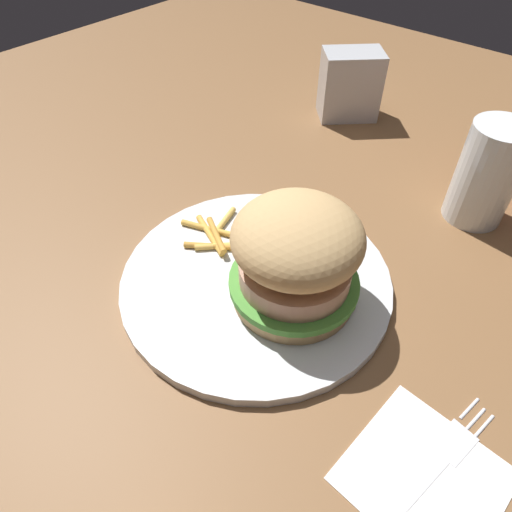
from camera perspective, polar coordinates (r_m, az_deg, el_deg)
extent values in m
plane|color=brown|center=(0.51, -0.64, -1.75)|extent=(1.60, 1.60, 0.00)
cylinder|color=silver|center=(0.49, 0.00, -2.96)|extent=(0.29, 0.29, 0.01)
cylinder|color=tan|center=(0.47, 4.62, -4.18)|extent=(0.12, 0.12, 0.02)
cylinder|color=#4C9338|center=(0.46, 4.71, -3.17)|extent=(0.13, 0.13, 0.01)
cylinder|color=tan|center=(0.45, 4.83, -1.83)|extent=(0.11, 0.11, 0.02)
ellipsoid|color=tan|center=(0.42, 5.19, 2.30)|extent=(0.12, 0.12, 0.06)
cylinder|color=#E5B251|center=(0.52, -3.97, 1.04)|extent=(0.06, 0.06, 0.01)
cylinder|color=gold|center=(0.54, -5.17, 3.17)|extent=(0.04, 0.08, 0.01)
cylinder|color=gold|center=(0.53, -5.38, 2.87)|extent=(0.03, 0.07, 0.01)
cylinder|color=gold|center=(0.52, -4.65, 1.16)|extent=(0.05, 0.07, 0.01)
cylinder|color=#E5B251|center=(0.55, -4.03, 4.23)|extent=(0.05, 0.02, 0.01)
cylinder|color=gold|center=(0.52, -5.02, 2.59)|extent=(0.03, 0.05, 0.01)
cube|color=white|center=(0.41, 20.13, -24.27)|extent=(0.12, 0.12, 0.00)
cube|color=silver|center=(0.40, 17.35, -27.26)|extent=(0.11, 0.03, 0.00)
cube|color=silver|center=(0.43, 23.51, -20.32)|extent=(0.04, 0.03, 0.00)
cylinder|color=silver|center=(0.45, 26.59, -18.19)|extent=(0.03, 0.01, 0.00)
cylinder|color=silver|center=(0.45, 25.72, -17.60)|extent=(0.03, 0.01, 0.00)
cylinder|color=silver|center=(0.45, 24.85, -17.00)|extent=(0.03, 0.01, 0.00)
cylinder|color=silver|center=(0.61, 26.76, 9.05)|extent=(0.07, 0.07, 0.12)
cylinder|color=orange|center=(0.62, 25.97, 7.08)|extent=(0.06, 0.06, 0.07)
cube|color=#B7BABF|center=(0.79, 11.58, 20.07)|extent=(0.11, 0.11, 0.10)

